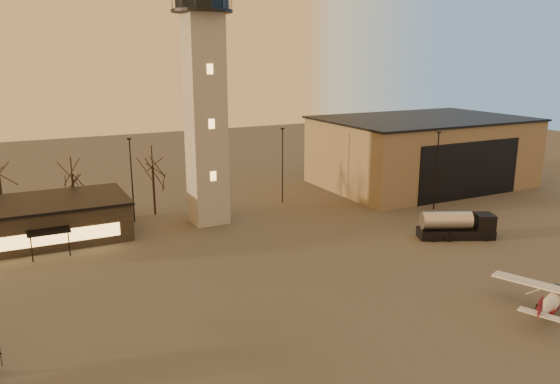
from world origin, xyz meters
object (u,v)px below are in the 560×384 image
cessna_front (555,301)px  terminal (3,225)px  hangar (422,151)px  control_tower (204,84)px  fuel_truck (456,227)px

cessna_front → terminal: bearing=113.9°
cessna_front → hangar: bearing=40.7°
control_tower → terminal: control_tower is taller
control_tower → terminal: size_ratio=1.28×
control_tower → cessna_front: 41.26m
hangar → terminal: hangar is taller
hangar → fuel_truck: bearing=-122.5°
control_tower → hangar: size_ratio=1.07×
hangar → cessna_front: bearing=-117.4°
terminal → cessna_front: size_ratio=2.64×
terminal → fuel_truck: 48.36m
terminal → fuel_truck: size_ratio=3.04×
terminal → hangar: bearing=2.0°
cessna_front → control_tower: bearing=92.6°
terminal → fuel_truck: terminal is taller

